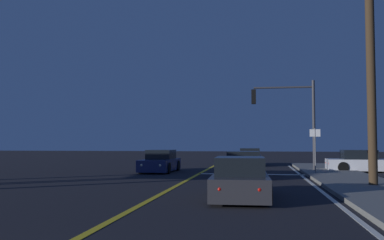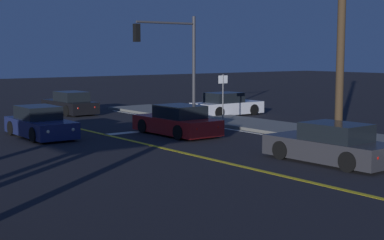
{
  "view_description": "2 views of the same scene",
  "coord_description": "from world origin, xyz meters",
  "px_view_note": "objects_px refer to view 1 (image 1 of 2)",
  "views": [
    {
      "loc": [
        3.37,
        -3.3,
        1.82
      ],
      "look_at": [
        0.06,
        17.74,
        2.93
      ],
      "focal_mm": 39.54,
      "sensor_mm": 36.0,
      "label": 1
    },
    {
      "loc": [
        -12.24,
        -1.66,
        3.61
      ],
      "look_at": [
        0.04,
        14.51,
        1.25
      ],
      "focal_mm": 53.78,
      "sensor_mm": 36.0,
      "label": 2
    }
  ],
  "objects_px": {
    "car_following_oncoming_charcoal": "(240,180)",
    "car_mid_block_black": "(250,158)",
    "car_lead_oncoming_red": "(243,166)",
    "traffic_signal_near_right": "(290,111)",
    "utility_pole_right": "(370,42)",
    "car_distant_tail_white": "(362,162)",
    "street_sign_corner": "(315,144)",
    "car_parked_curb_navy": "(160,162)"
  },
  "relations": [
    {
      "from": "car_following_oncoming_charcoal",
      "to": "street_sign_corner",
      "type": "height_order",
      "value": "street_sign_corner"
    },
    {
      "from": "car_distant_tail_white",
      "to": "utility_pole_right",
      "type": "relative_size",
      "value": 0.38
    },
    {
      "from": "traffic_signal_near_right",
      "to": "street_sign_corner",
      "type": "bearing_deg",
      "value": 111.11
    },
    {
      "from": "car_lead_oncoming_red",
      "to": "street_sign_corner",
      "type": "height_order",
      "value": "street_sign_corner"
    },
    {
      "from": "car_distant_tail_white",
      "to": "car_lead_oncoming_red",
      "type": "relative_size",
      "value": 0.97
    },
    {
      "from": "car_parked_curb_navy",
      "to": "car_following_oncoming_charcoal",
      "type": "xyz_separation_m",
      "value": [
        5.35,
        -11.44,
        0.0
      ]
    },
    {
      "from": "utility_pole_right",
      "to": "traffic_signal_near_right",
      "type": "bearing_deg",
      "value": 105.55
    },
    {
      "from": "street_sign_corner",
      "to": "car_distant_tail_white",
      "type": "bearing_deg",
      "value": 47.14
    },
    {
      "from": "car_following_oncoming_charcoal",
      "to": "traffic_signal_near_right",
      "type": "distance_m",
      "value": 13.24
    },
    {
      "from": "traffic_signal_near_right",
      "to": "car_distant_tail_white",
      "type": "bearing_deg",
      "value": -171.49
    },
    {
      "from": "car_lead_oncoming_red",
      "to": "utility_pole_right",
      "type": "distance_m",
      "value": 8.78
    },
    {
      "from": "traffic_signal_near_right",
      "to": "car_mid_block_black",
      "type": "bearing_deg",
      "value": -69.56
    },
    {
      "from": "car_mid_block_black",
      "to": "car_distant_tail_white",
      "type": "bearing_deg",
      "value": -43.39
    },
    {
      "from": "car_lead_oncoming_red",
      "to": "traffic_signal_near_right",
      "type": "relative_size",
      "value": 0.79
    },
    {
      "from": "car_mid_block_black",
      "to": "car_distant_tail_white",
      "type": "relative_size",
      "value": 1.03
    },
    {
      "from": "car_lead_oncoming_red",
      "to": "traffic_signal_near_right",
      "type": "bearing_deg",
      "value": 55.64
    },
    {
      "from": "car_following_oncoming_charcoal",
      "to": "street_sign_corner",
      "type": "bearing_deg",
      "value": 67.91
    },
    {
      "from": "traffic_signal_near_right",
      "to": "street_sign_corner",
      "type": "height_order",
      "value": "traffic_signal_near_right"
    },
    {
      "from": "car_following_oncoming_charcoal",
      "to": "utility_pole_right",
      "type": "height_order",
      "value": "utility_pole_right"
    },
    {
      "from": "car_parked_curb_navy",
      "to": "car_distant_tail_white",
      "type": "xyz_separation_m",
      "value": [
        12.17,
        1.8,
        0.0
      ]
    },
    {
      "from": "car_parked_curb_navy",
      "to": "traffic_signal_near_right",
      "type": "bearing_deg",
      "value": -170.81
    },
    {
      "from": "utility_pole_right",
      "to": "street_sign_corner",
      "type": "relative_size",
      "value": 4.43
    },
    {
      "from": "car_parked_curb_navy",
      "to": "car_mid_block_black",
      "type": "bearing_deg",
      "value": -121.98
    },
    {
      "from": "car_lead_oncoming_red",
      "to": "street_sign_corner",
      "type": "xyz_separation_m",
      "value": [
        3.83,
        1.38,
        1.13
      ]
    },
    {
      "from": "car_mid_block_black",
      "to": "utility_pole_right",
      "type": "distance_m",
      "value": 17.53
    },
    {
      "from": "car_following_oncoming_charcoal",
      "to": "utility_pole_right",
      "type": "bearing_deg",
      "value": 34.46
    },
    {
      "from": "utility_pole_right",
      "to": "street_sign_corner",
      "type": "distance_m",
      "value": 7.49
    },
    {
      "from": "car_distant_tail_white",
      "to": "car_lead_oncoming_red",
      "type": "bearing_deg",
      "value": -54.86
    },
    {
      "from": "car_lead_oncoming_red",
      "to": "utility_pole_right",
      "type": "relative_size",
      "value": 0.39
    },
    {
      "from": "car_parked_curb_navy",
      "to": "street_sign_corner",
      "type": "height_order",
      "value": "street_sign_corner"
    },
    {
      "from": "car_mid_block_black",
      "to": "car_distant_tail_white",
      "type": "xyz_separation_m",
      "value": [
        6.89,
        -6.38,
        0.0
      ]
    },
    {
      "from": "car_following_oncoming_charcoal",
      "to": "car_mid_block_black",
      "type": "bearing_deg",
      "value": 88.42
    },
    {
      "from": "car_distant_tail_white",
      "to": "utility_pole_right",
      "type": "xyz_separation_m",
      "value": [
        -1.79,
        -9.56,
        5.23
      ]
    },
    {
      "from": "car_parked_curb_navy",
      "to": "street_sign_corner",
      "type": "relative_size",
      "value": 1.69
    },
    {
      "from": "car_parked_curb_navy",
      "to": "traffic_signal_near_right",
      "type": "distance_m",
      "value": 8.58
    },
    {
      "from": "car_lead_oncoming_red",
      "to": "car_parked_curb_navy",
      "type": "bearing_deg",
      "value": 148.49
    },
    {
      "from": "utility_pole_right",
      "to": "street_sign_corner",
      "type": "bearing_deg",
      "value": 102.89
    },
    {
      "from": "traffic_signal_near_right",
      "to": "car_lead_oncoming_red",
      "type": "bearing_deg",
      "value": 56.7
    },
    {
      "from": "car_lead_oncoming_red",
      "to": "utility_pole_right",
      "type": "xyz_separation_m",
      "value": [
        5.23,
        -4.73,
        5.23
      ]
    },
    {
      "from": "car_following_oncoming_charcoal",
      "to": "traffic_signal_near_right",
      "type": "bearing_deg",
      "value": 76.8
    },
    {
      "from": "car_distant_tail_white",
      "to": "traffic_signal_near_right",
      "type": "bearing_deg",
      "value": -80.83
    },
    {
      "from": "car_distant_tail_white",
      "to": "street_sign_corner",
      "type": "bearing_deg",
      "value": -42.21
    }
  ]
}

